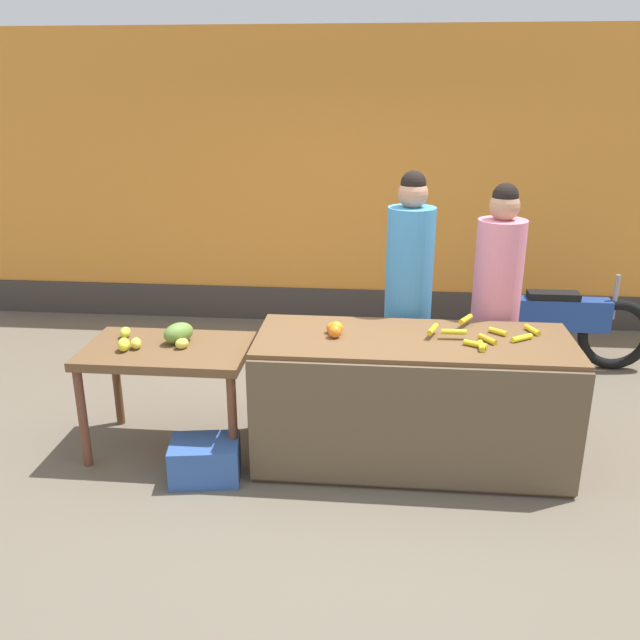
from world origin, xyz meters
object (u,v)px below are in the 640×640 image
object	(u,v)px
parked_motorcycle	(561,325)
produce_crate	(205,460)
vendor_woman_pink_shirt	(495,308)
produce_sack	(298,380)
vendor_woman_blue_shirt	(408,299)

from	to	relation	value
parked_motorcycle	produce_crate	distance (m)	3.42
parked_motorcycle	produce_crate	size ratio (longest dim) A/B	3.64
vendor_woman_pink_shirt	produce_sack	size ratio (longest dim) A/B	3.81
vendor_woman_pink_shirt	produce_sack	world-z (taller)	vendor_woman_pink_shirt
vendor_woman_pink_shirt	parked_motorcycle	world-z (taller)	vendor_woman_pink_shirt
vendor_woman_pink_shirt	produce_sack	distance (m)	1.60
vendor_woman_blue_shirt	parked_motorcycle	world-z (taller)	vendor_woman_blue_shirt
vendor_woman_blue_shirt	produce_crate	distance (m)	1.83
produce_sack	vendor_woman_pink_shirt	bearing A→B (deg)	-2.85
produce_crate	produce_sack	distance (m)	1.16
produce_crate	vendor_woman_blue_shirt	bearing A→B (deg)	37.72
vendor_woman_pink_shirt	produce_crate	bearing A→B (deg)	-153.05
vendor_woman_blue_shirt	produce_crate	world-z (taller)	vendor_woman_blue_shirt
vendor_woman_blue_shirt	parked_motorcycle	size ratio (longest dim) A/B	1.17
parked_motorcycle	produce_crate	bearing A→B (deg)	-142.46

